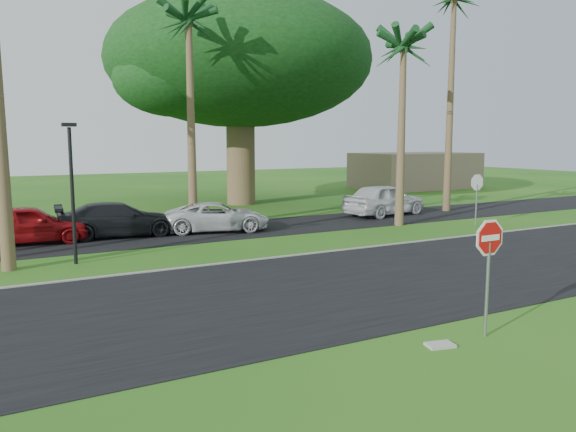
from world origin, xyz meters
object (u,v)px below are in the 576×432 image
(stop_sign_far, at_px, (477,189))
(car_dark, at_px, (118,220))
(stop_sign_near, at_px, (489,253))
(car_red, at_px, (28,225))
(car_pickup, at_px, (384,200))
(car_minivan, at_px, (217,217))

(stop_sign_far, xyz_separation_m, car_dark, (-15.60, 5.16, -1.04))
(stop_sign_near, relative_size, car_red, 0.58)
(car_red, xyz_separation_m, car_pickup, (17.66, 0.00, 0.09))
(car_minivan, bearing_deg, stop_sign_far, -97.01)
(stop_sign_near, distance_m, car_minivan, 15.55)
(stop_sign_near, xyz_separation_m, car_minivan, (0.12, 15.51, -1.13))
(car_red, bearing_deg, car_dark, -86.08)
(car_red, distance_m, car_dark, 3.49)
(stop_sign_far, distance_m, car_pickup, 5.41)
(stop_sign_far, bearing_deg, car_minivan, -21.62)
(car_minivan, bearing_deg, car_pickup, -71.73)
(stop_sign_near, xyz_separation_m, car_red, (-7.59, 16.14, -1.00))
(car_dark, bearing_deg, stop_sign_near, -160.74)
(stop_sign_near, bearing_deg, car_minivan, 89.54)
(stop_sign_near, height_order, stop_sign_far, same)
(stop_sign_near, distance_m, car_red, 17.86)
(car_dark, bearing_deg, car_pickup, -85.03)
(stop_sign_far, relative_size, car_minivan, 0.56)
(stop_sign_near, relative_size, car_dark, 0.52)
(stop_sign_far, bearing_deg, car_pickup, -74.52)
(car_dark, bearing_deg, car_minivan, -93.72)
(stop_sign_near, height_order, car_pickup, stop_sign_near)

